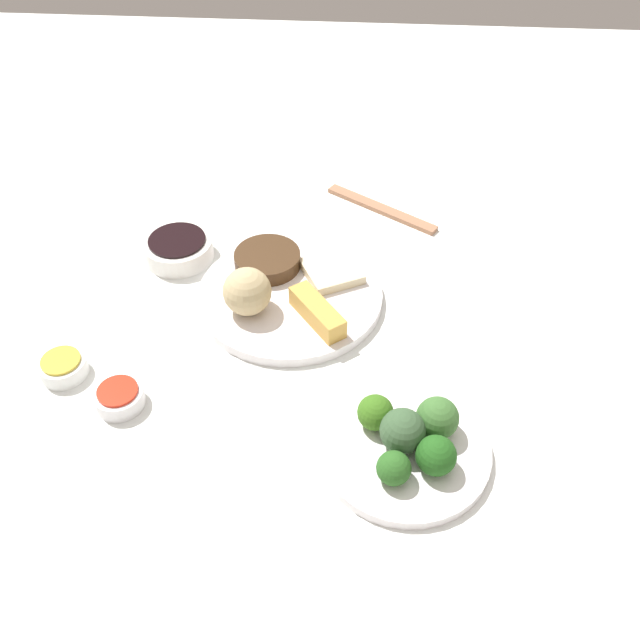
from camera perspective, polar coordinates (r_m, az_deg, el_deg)
tabletop at (r=1.00m, az=-2.60°, el=0.63°), size 2.20×2.20×0.02m
main_plate at (r=1.00m, az=-2.40°, el=2.05°), size 0.27×0.27×0.02m
rice_scoop at (r=0.95m, az=-6.13°, el=2.39°), size 0.07×0.07×0.07m
spring_roll at (r=0.94m, az=-0.24°, el=0.67°), size 0.10×0.09×0.03m
crab_rangoon_wonton at (r=1.02m, az=1.00°, el=4.12°), size 0.10×0.10×0.01m
stir_fry_heap at (r=1.04m, az=-4.43°, el=5.06°), size 0.10×0.10×0.02m
broccoli_plate at (r=0.83m, az=7.06°, el=-10.64°), size 0.21×0.21×0.01m
broccoli_floret_0 at (r=0.80m, az=6.94°, el=-9.22°), size 0.05×0.05×0.05m
broccoli_floret_1 at (r=0.82m, az=9.82°, el=-8.10°), size 0.05×0.05×0.05m
broccoli_floret_2 at (r=0.78m, az=6.21°, el=-12.26°), size 0.04×0.04×0.04m
broccoli_floret_3 at (r=0.82m, az=4.67°, el=-7.74°), size 0.04×0.04×0.04m
broccoli_floret_4 at (r=0.79m, az=9.71°, el=-11.15°), size 0.05×0.05×0.05m
soy_sauce_bowl at (r=1.10m, az=-11.79°, el=5.83°), size 0.11×0.11×0.03m
soy_sauce_bowl_liquid at (r=1.08m, az=-11.93°, el=6.58°), size 0.09×0.09×0.00m
sauce_ramekin_sweet_and_sour at (r=0.90m, az=-16.46°, el=-6.29°), size 0.06×0.06×0.02m
sauce_ramekin_sweet_and_sour_liquid at (r=0.89m, az=-16.64°, el=-5.73°), size 0.05×0.05×0.00m
sauce_ramekin_hot_mustard at (r=0.96m, az=-20.74°, el=-3.75°), size 0.06×0.06×0.02m
sauce_ramekin_hot_mustard_liquid at (r=0.95m, az=-20.94°, el=-3.20°), size 0.05×0.05×0.00m
chopsticks_pair at (r=1.19m, az=5.16°, el=9.27°), size 0.13×0.19×0.01m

